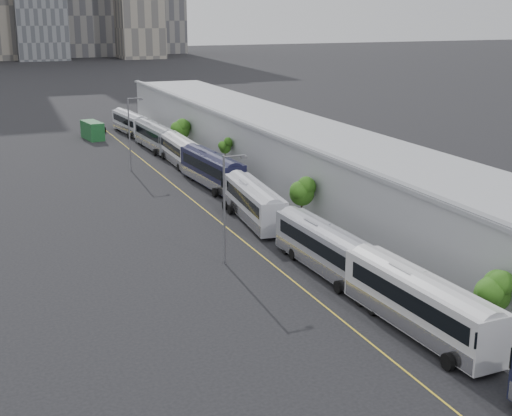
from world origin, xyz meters
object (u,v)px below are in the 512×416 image
bus_2 (419,308)px  bus_3 (325,252)px  street_lamp_far (131,129)px  bus_5 (212,172)px  bus_7 (155,139)px  shipping_container (92,130)px  bus_8 (130,125)px  suv (95,127)px  street_lamp_near (226,202)px  bus_6 (178,152)px  bus_4 (254,206)px

bus_2 → bus_3: 12.36m
street_lamp_far → bus_5: bearing=-60.1°
bus_7 → shipping_container: bus_7 is taller
bus_2 → bus_8: (-0.48, 82.89, -0.15)m
bus_3 → bus_5: size_ratio=0.93×
bus_8 → shipping_container: (-6.76, -3.04, -0.10)m
shipping_container → suv: shipping_container is taller
street_lamp_far → suv: bearing=88.3°
bus_3 → bus_5: bearing=86.8°
bus_8 → street_lamp_near: (-6.60, -66.04, 3.70)m
bus_7 → suv: bearing=103.3°
bus_3 → suv: 74.88m
street_lamp_far → shipping_container: 25.65m
bus_3 → street_lamp_near: street_lamp_near is taller
bus_6 → street_lamp_far: (-6.84, -2.15, 3.83)m
street_lamp_near → bus_4: bearing=57.4°
bus_6 → bus_8: bearing=93.0°
bus_2 → bus_6: bus_2 is taller
bus_5 → street_lamp_far: (-6.87, 11.93, 3.71)m
bus_6 → bus_7: bearing=93.3°
bus_6 → shipping_container: bearing=109.3°
bus_3 → bus_8: bearing=88.4°
suv → bus_6: bearing=-84.2°
bus_2 → bus_7: size_ratio=1.04×
bus_6 → suv: bearing=102.1°
bus_2 → street_lamp_far: street_lamp_far is taller
street_lamp_far → bus_4: bearing=-77.6°
bus_5 → bus_7: 24.95m
bus_8 → street_lamp_near: size_ratio=1.38×
bus_3 → bus_8: (-0.09, 70.54, -0.06)m
bus_4 → shipping_container: (-6.75, 52.69, -0.18)m
bus_4 → suv: bearing=100.1°
street_lamp_far → shipping_container: (-0.74, 25.33, -3.98)m
bus_8 → shipping_container: bearing=-160.3°
shipping_container → suv: size_ratio=1.02×
bus_3 → bus_4: (-0.10, 14.80, 0.02)m
bus_6 → street_lamp_near: (-7.43, -39.82, 3.65)m
bus_2 → bus_5: size_ratio=0.99×
bus_4 → bus_6: (0.84, 29.51, -0.03)m
suv → bus_3: bearing=-91.3°
bus_2 → suv: size_ratio=2.47×
bus_5 → bus_6: bearing=86.5°
bus_2 → shipping_container: (-7.24, 79.85, -0.25)m
bus_4 → street_lamp_near: street_lamp_near is taller
street_lamp_far → bus_2: bearing=-83.2°
bus_6 → bus_2: bearing=-89.2°
bus_4 → bus_8: size_ratio=1.05×
suv → bus_2: bearing=-91.6°
bus_2 → bus_6: 56.67m
bus_4 → bus_8: (0.01, 55.73, -0.08)m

